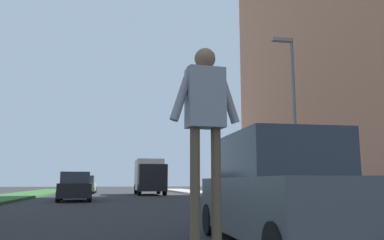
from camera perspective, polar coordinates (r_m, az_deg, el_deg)
name	(u,v)px	position (r m, az deg, el deg)	size (l,w,h in m)	color
ground_plane	(118,199)	(25.84, -10.78, -11.36)	(140.00, 140.00, 0.00)	#262628
sidewalk_right	(246,198)	(25.31, 7.97, -11.31)	(3.00, 64.00, 0.15)	#9E9991
street_lamp_right	(292,103)	(18.04, 14.47, 2.38)	(1.02, 0.24, 7.50)	slate
pedestrian_performer	(205,127)	(3.94, 1.97, -1.00)	(0.75, 0.26, 2.49)	brown
suv_crossing	(282,192)	(7.08, 13.00, -10.27)	(2.08, 4.65, 1.97)	#474C51
sedan_midblock	(75,188)	(24.16, -16.76, -9.46)	(2.12, 4.29, 1.68)	black
sedan_distant	(86,185)	(39.74, -15.32, -9.19)	(2.00, 4.59, 1.72)	gray
sedan_far_horizon	(87,184)	(54.63, -15.12, -9.11)	(1.99, 4.49, 1.64)	silver
truck_box_delivery	(150,176)	(35.01, -6.23, -8.14)	(2.40, 6.20, 3.10)	black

